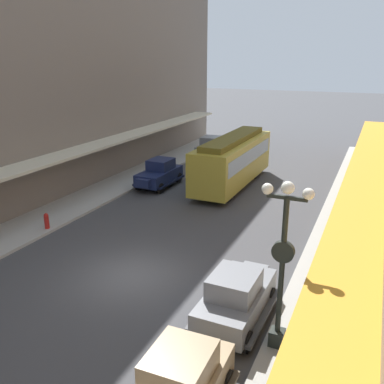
{
  "coord_description": "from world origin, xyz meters",
  "views": [
    {
      "loc": [
        8.44,
        -12.84,
        8.47
      ],
      "look_at": [
        0.0,
        6.0,
        1.8
      ],
      "focal_mm": 39.33,
      "sensor_mm": 36.0,
      "label": 1
    }
  ],
  "objects_px": {
    "lamp_post_with_clock": "(283,260)",
    "pedestrian_3": "(341,228)",
    "pedestrian_0": "(365,223)",
    "parked_car_1": "(236,296)",
    "streetcar": "(233,159)",
    "fire_hydrant": "(47,221)",
    "pedestrian_1": "(323,296)",
    "parked_car_3": "(211,146)",
    "parked_car_2": "(159,173)"
  },
  "relations": [
    {
      "from": "lamp_post_with_clock",
      "to": "pedestrian_3",
      "type": "relative_size",
      "value": 3.09
    },
    {
      "from": "pedestrian_0",
      "to": "pedestrian_3",
      "type": "xyz_separation_m",
      "value": [
        -0.98,
        -1.08,
        0.0
      ]
    },
    {
      "from": "parked_car_1",
      "to": "streetcar",
      "type": "relative_size",
      "value": 0.44
    },
    {
      "from": "fire_hydrant",
      "to": "pedestrian_1",
      "type": "height_order",
      "value": "pedestrian_1"
    },
    {
      "from": "pedestrian_0",
      "to": "lamp_post_with_clock",
      "type": "bearing_deg",
      "value": -102.04
    },
    {
      "from": "streetcar",
      "to": "fire_hydrant",
      "type": "distance_m",
      "value": 12.91
    },
    {
      "from": "lamp_post_with_clock",
      "to": "fire_hydrant",
      "type": "distance_m",
      "value": 13.64
    },
    {
      "from": "streetcar",
      "to": "pedestrian_1",
      "type": "bearing_deg",
      "value": -60.37
    },
    {
      "from": "fire_hydrant",
      "to": "pedestrian_0",
      "type": "relative_size",
      "value": 0.49
    },
    {
      "from": "parked_car_3",
      "to": "pedestrian_3",
      "type": "relative_size",
      "value": 2.58
    },
    {
      "from": "parked_car_1",
      "to": "pedestrian_1",
      "type": "relative_size",
      "value": 2.56
    },
    {
      "from": "parked_car_3",
      "to": "streetcar",
      "type": "bearing_deg",
      "value": -58.99
    },
    {
      "from": "parked_car_1",
      "to": "parked_car_2",
      "type": "xyz_separation_m",
      "value": [
        -9.66,
        12.59,
        0.0
      ]
    },
    {
      "from": "pedestrian_0",
      "to": "pedestrian_3",
      "type": "bearing_deg",
      "value": -132.39
    },
    {
      "from": "parked_car_1",
      "to": "streetcar",
      "type": "distance_m",
      "value": 15.6
    },
    {
      "from": "parked_car_3",
      "to": "lamp_post_with_clock",
      "type": "distance_m",
      "value": 25.81
    },
    {
      "from": "parked_car_1",
      "to": "parked_car_3",
      "type": "distance_m",
      "value": 24.29
    },
    {
      "from": "parked_car_1",
      "to": "pedestrian_0",
      "type": "bearing_deg",
      "value": 67.03
    },
    {
      "from": "parked_car_2",
      "to": "pedestrian_1",
      "type": "height_order",
      "value": "parked_car_2"
    },
    {
      "from": "parked_car_2",
      "to": "pedestrian_1",
      "type": "relative_size",
      "value": 2.56
    },
    {
      "from": "parked_car_2",
      "to": "pedestrian_1",
      "type": "xyz_separation_m",
      "value": [
        12.29,
        -11.57,
        0.07
      ]
    },
    {
      "from": "parked_car_2",
      "to": "pedestrian_0",
      "type": "relative_size",
      "value": 2.56
    },
    {
      "from": "pedestrian_1",
      "to": "lamp_post_with_clock",
      "type": "bearing_deg",
      "value": -119.08
    },
    {
      "from": "parked_car_3",
      "to": "streetcar",
      "type": "distance_m",
      "value": 8.89
    },
    {
      "from": "lamp_post_with_clock",
      "to": "pedestrian_3",
      "type": "bearing_deg",
      "value": 83.06
    },
    {
      "from": "streetcar",
      "to": "pedestrian_3",
      "type": "bearing_deg",
      "value": -43.5
    },
    {
      "from": "pedestrian_0",
      "to": "pedestrian_3",
      "type": "relative_size",
      "value": 1.0
    },
    {
      "from": "parked_car_3",
      "to": "pedestrian_0",
      "type": "relative_size",
      "value": 2.58
    },
    {
      "from": "lamp_post_with_clock",
      "to": "parked_car_3",
      "type": "bearing_deg",
      "value": 116.04
    },
    {
      "from": "parked_car_1",
      "to": "pedestrian_3",
      "type": "bearing_deg",
      "value": 70.59
    },
    {
      "from": "streetcar",
      "to": "fire_hydrant",
      "type": "height_order",
      "value": "streetcar"
    },
    {
      "from": "parked_car_2",
      "to": "parked_car_1",
      "type": "bearing_deg",
      "value": -52.49
    },
    {
      "from": "lamp_post_with_clock",
      "to": "pedestrian_1",
      "type": "xyz_separation_m",
      "value": [
        1.04,
        1.87,
        -1.97
      ]
    },
    {
      "from": "pedestrian_0",
      "to": "pedestrian_3",
      "type": "height_order",
      "value": "same"
    },
    {
      "from": "parked_car_3",
      "to": "lamp_post_with_clock",
      "type": "height_order",
      "value": "lamp_post_with_clock"
    },
    {
      "from": "lamp_post_with_clock",
      "to": "parked_car_2",
      "type": "bearing_deg",
      "value": 129.94
    },
    {
      "from": "parked_car_1",
      "to": "fire_hydrant",
      "type": "bearing_deg",
      "value": 163.29
    },
    {
      "from": "fire_hydrant",
      "to": "parked_car_1",
      "type": "bearing_deg",
      "value": -16.71
    },
    {
      "from": "parked_car_2",
      "to": "pedestrian_3",
      "type": "distance_m",
      "value": 13.32
    },
    {
      "from": "streetcar",
      "to": "pedestrian_3",
      "type": "xyz_separation_m",
      "value": [
        7.74,
        -7.35,
        -0.89
      ]
    },
    {
      "from": "parked_car_2",
      "to": "pedestrian_3",
      "type": "height_order",
      "value": "parked_car_2"
    },
    {
      "from": "fire_hydrant",
      "to": "pedestrian_3",
      "type": "xyz_separation_m",
      "value": [
        13.75,
        4.0,
        0.45
      ]
    },
    {
      "from": "parked_car_2",
      "to": "pedestrian_3",
      "type": "bearing_deg",
      "value": -23.15
    },
    {
      "from": "fire_hydrant",
      "to": "pedestrian_1",
      "type": "bearing_deg",
      "value": -9.61
    },
    {
      "from": "parked_car_3",
      "to": "lamp_post_with_clock",
      "type": "relative_size",
      "value": 0.83
    },
    {
      "from": "fire_hydrant",
      "to": "lamp_post_with_clock",
      "type": "bearing_deg",
      "value": -18.24
    },
    {
      "from": "lamp_post_with_clock",
      "to": "pedestrian_1",
      "type": "height_order",
      "value": "lamp_post_with_clock"
    },
    {
      "from": "lamp_post_with_clock",
      "to": "pedestrian_3",
      "type": "distance_m",
      "value": 8.5
    },
    {
      "from": "parked_car_3",
      "to": "parked_car_1",
      "type": "bearing_deg",
      "value": -66.45
    },
    {
      "from": "pedestrian_3",
      "to": "parked_car_2",
      "type": "bearing_deg",
      "value": 156.85
    }
  ]
}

